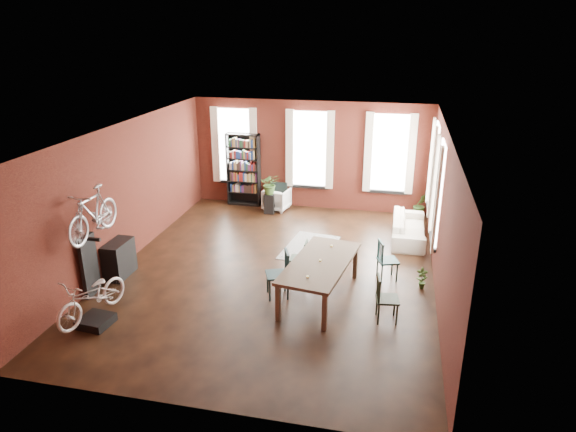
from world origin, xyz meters
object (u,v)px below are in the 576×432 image
(dining_chair_a, at_px, (277,274))
(console_table, at_px, (119,259))
(dining_chair_c, at_px, (387,299))
(dining_chair_d, at_px, (388,260))
(bookshelf, at_px, (244,170))
(plant_stand, at_px, (270,204))
(dining_chair_b, at_px, (299,258))
(white_armchair, at_px, (277,198))
(bicycle_floor, at_px, (89,278))
(cream_sofa, at_px, (409,224))
(dining_table, at_px, (320,280))
(bike_trainer, at_px, (96,321))

(dining_chair_a, distance_m, console_table, 3.62)
(dining_chair_c, relative_size, dining_chair_d, 1.00)
(bookshelf, bearing_deg, dining_chair_d, -42.44)
(dining_chair_a, xyz_separation_m, plant_stand, (-1.38, 4.75, -0.20))
(dining_chair_b, height_order, white_armchair, dining_chair_b)
(dining_chair_b, distance_m, bicycle_floor, 4.34)
(cream_sofa, bearing_deg, dining_chair_a, 144.41)
(dining_chair_c, xyz_separation_m, white_armchair, (-3.46, 5.55, -0.09))
(white_armchair, xyz_separation_m, cream_sofa, (3.86, -1.45, 0.05))
(dining_chair_b, relative_size, bookshelf, 0.37)
(bicycle_floor, bearing_deg, dining_chair_b, 53.33)
(dining_chair_c, bearing_deg, cream_sofa, -14.11)
(bookshelf, bearing_deg, dining_table, -58.63)
(console_table, bearing_deg, white_armchair, 64.42)
(dining_chair_d, distance_m, console_table, 5.87)
(white_armchair, bearing_deg, dining_chair_d, 141.59)
(cream_sofa, distance_m, console_table, 7.15)
(cream_sofa, relative_size, bicycle_floor, 1.29)
(dining_chair_b, distance_m, plant_stand, 4.07)
(console_table, bearing_deg, bookshelf, 76.17)
(dining_table, height_order, plant_stand, dining_table)
(bike_trainer, height_order, bicycle_floor, bicycle_floor)
(bike_trainer, bearing_deg, dining_chair_a, 30.37)
(dining_table, height_order, dining_chair_d, dining_chair_d)
(bike_trainer, relative_size, plant_stand, 0.94)
(plant_stand, bearing_deg, dining_chair_b, -66.62)
(bookshelf, relative_size, console_table, 2.75)
(dining_table, height_order, bike_trainer, dining_table)
(dining_chair_d, relative_size, bicycle_floor, 0.55)
(white_armchair, distance_m, plant_stand, 0.38)
(cream_sofa, height_order, bike_trainer, cream_sofa)
(dining_table, xyz_separation_m, white_armchair, (-2.10, 4.97, -0.05))
(dining_chair_c, bearing_deg, dining_chair_d, -6.63)
(dining_table, xyz_separation_m, console_table, (-4.47, 0.03, -0.01))
(bookshelf, distance_m, plant_stand, 1.39)
(dining_chair_c, distance_m, cream_sofa, 4.12)
(dining_chair_d, bearing_deg, dining_chair_b, 77.28)
(dining_chair_b, bearing_deg, dining_chair_d, 95.25)
(bicycle_floor, bearing_deg, bookshelf, 97.48)
(bookshelf, xyz_separation_m, white_armchair, (1.09, -0.25, -0.74))
(bookshelf, xyz_separation_m, bike_trainer, (-0.70, -7.13, -1.02))
(dining_chair_c, distance_m, bicycle_floor, 5.45)
(white_armchair, relative_size, cream_sofa, 0.34)
(dining_table, distance_m, dining_chair_d, 1.72)
(bookshelf, distance_m, cream_sofa, 5.28)
(dining_chair_c, height_order, bike_trainer, dining_chair_c)
(dining_table, relative_size, bike_trainer, 4.33)
(dining_chair_c, height_order, bookshelf, bookshelf)
(plant_stand, bearing_deg, dining_chair_d, -44.75)
(dining_chair_a, height_order, cream_sofa, dining_chair_a)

